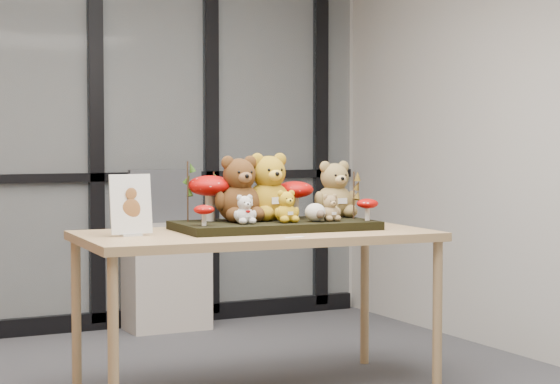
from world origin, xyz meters
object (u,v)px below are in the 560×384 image
plush_cream_hedgehog (315,212)px  monitor (165,196)px  bear_small_yellow (286,205)px  sign_holder (131,207)px  mushroom_front_left (204,214)px  cabinet (167,276)px  mushroom_back_left (210,196)px  mushroom_front_right (367,208)px  bear_beige_small (330,206)px  bear_brown_medium (239,185)px  bear_pooh_yellow (269,183)px  bear_white_bow (245,208)px  diorama_tray (275,225)px  mushroom_back_right (295,198)px  bear_tan_back (334,186)px  display_table (256,244)px

plush_cream_hedgehog → monitor: size_ratio=0.21×
bear_small_yellow → sign_holder: (-0.80, 0.11, 0.00)m
mushroom_front_left → cabinet: size_ratio=0.15×
mushroom_back_left → sign_holder: 0.51m
mushroom_front_right → sign_holder: bearing=171.7°
bear_small_yellow → bear_beige_small: (0.24, -0.03, -0.01)m
bear_brown_medium → monitor: bearing=86.0°
bear_pooh_yellow → sign_holder: 0.81m
bear_pooh_yellow → bear_brown_medium: bear_pooh_yellow is taller
bear_white_bow → mushroom_front_left: bear_white_bow is taller
diorama_tray → mushroom_front_left: (-0.44, -0.10, 0.08)m
bear_pooh_yellow → mushroom_back_right: size_ratio=1.76×
bear_brown_medium → bear_tan_back: bear_brown_medium is taller
bear_white_bow → monitor: monitor is taller
bear_brown_medium → bear_beige_small: bear_brown_medium is taller
bear_brown_medium → bear_tan_back: 0.58m
plush_cream_hedgehog → cabinet: bearing=96.7°
bear_pooh_yellow → mushroom_front_left: (-0.45, -0.19, -0.14)m
bear_tan_back → monitor: bear_tan_back is taller
plush_cream_hedgehog → diorama_tray: bearing=146.0°
bear_beige_small → mushroom_front_right: bearing=-9.7°
display_table → mushroom_back_right: (0.31, 0.17, 0.22)m
monitor → plush_cream_hedgehog: bearing=-86.9°
mushroom_back_left → mushroom_front_right: mushroom_back_left is taller
bear_brown_medium → monitor: size_ratio=0.73×
mushroom_back_left → mushroom_front_left: bearing=-118.4°
mushroom_back_left → mushroom_front_left: (-0.14, -0.26, -0.07)m
cabinet → monitor: size_ratio=1.44×
bear_white_bow → bear_beige_small: bearing=-1.7°
bear_small_yellow → mushroom_front_left: bearing=-177.2°
mushroom_back_right → cabinet: bearing=93.8°
bear_white_bow → mushroom_back_right: 0.44m
bear_beige_small → sign_holder: bearing=176.2°
bear_brown_medium → mushroom_front_right: (0.62, -0.26, -0.12)m
bear_brown_medium → bear_beige_small: 0.49m
display_table → plush_cream_hedgehog: size_ratio=17.17×
mushroom_back_left → mushroom_back_right: 0.48m
display_table → bear_pooh_yellow: (0.15, 0.15, 0.30)m
bear_white_bow → mushroom_back_right: mushroom_back_right is taller
mushroom_back_left → cabinet: mushroom_back_left is taller
bear_pooh_yellow → mushroom_back_left: size_ratio=1.48×
display_table → mushroom_back_left: size_ratio=6.95×
bear_beige_small → sign_holder: (-1.04, 0.13, 0.02)m
bear_brown_medium → monitor: 1.76m
bear_pooh_yellow → bear_beige_small: bear_pooh_yellow is taller
bear_beige_small → plush_cream_hedgehog: (-0.09, 0.00, -0.02)m
mushroom_back_right → mushroom_front_right: size_ratio=1.75×
mushroom_front_right → bear_brown_medium: bearing=157.0°
bear_white_bow → sign_holder: size_ratio=0.54×
bear_beige_small → mushroom_back_right: 0.26m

